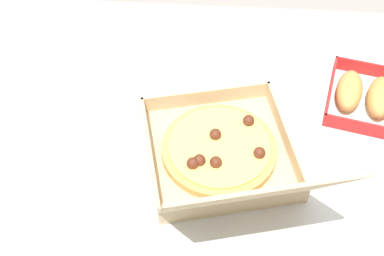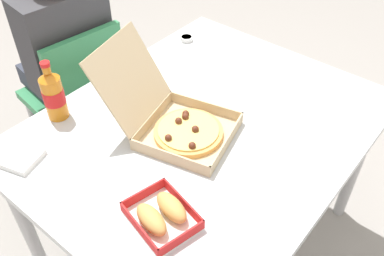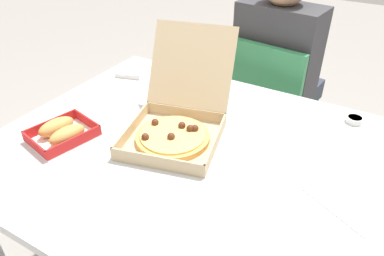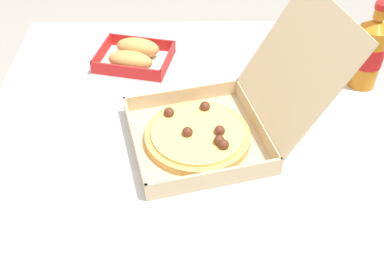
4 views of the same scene
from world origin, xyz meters
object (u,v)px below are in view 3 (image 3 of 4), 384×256
object	(u,v)px
cola_bottle	(184,56)
dipping_sauce_cup	(355,119)
diner_person	(281,64)
bread_side_box	(62,132)
chair	(270,108)
pizza_box_open	(176,123)
napkin_pile	(132,71)
paper_menu	(348,199)

from	to	relation	value
cola_bottle	dipping_sauce_cup	distance (m)	0.69
diner_person	bread_side_box	size ratio (longest dim) A/B	5.25
chair	pizza_box_open	distance (m)	0.75
cola_bottle	napkin_pile	xyz separation A→B (m)	(-0.21, -0.09, -0.08)
paper_menu	napkin_pile	distance (m)	1.00
chair	diner_person	bearing A→B (deg)	82.79
chair	pizza_box_open	xyz separation A→B (m)	(-0.09, -0.69, 0.27)
chair	diner_person	world-z (taller)	diner_person
chair	diner_person	distance (m)	0.21
paper_menu	napkin_pile	xyz separation A→B (m)	(-0.95, 0.32, 0.01)
diner_person	dipping_sauce_cup	world-z (taller)	diner_person
napkin_pile	dipping_sauce_cup	xyz separation A→B (m)	(0.90, 0.07, 0.00)
bread_side_box	diner_person	bearing A→B (deg)	67.24
diner_person	pizza_box_open	world-z (taller)	diner_person
dipping_sauce_cup	cola_bottle	bearing A→B (deg)	178.72
chair	dipping_sauce_cup	xyz separation A→B (m)	(0.39, -0.33, 0.23)
bread_side_box	dipping_sauce_cup	bearing A→B (deg)	35.96
diner_person	dipping_sauce_cup	size ratio (longest dim) A/B	20.54
chair	bread_side_box	distance (m)	1.01
pizza_box_open	cola_bottle	xyz separation A→B (m)	(-0.20, 0.38, 0.05)
bread_side_box	dipping_sauce_cup	size ratio (longest dim) A/B	3.91
diner_person	bread_side_box	bearing A→B (deg)	-112.76
bread_side_box	dipping_sauce_cup	world-z (taller)	bread_side_box
diner_person	napkin_pile	world-z (taller)	diner_person
bread_side_box	dipping_sauce_cup	distance (m)	0.97
chair	napkin_pile	size ratio (longest dim) A/B	7.55
pizza_box_open	cola_bottle	size ratio (longest dim) A/B	2.15
napkin_pile	dipping_sauce_cup	bearing A→B (deg)	4.61
diner_person	napkin_pile	bearing A→B (deg)	-138.39
napkin_pile	chair	bearing A→B (deg)	38.20
diner_person	bread_side_box	world-z (taller)	diner_person
cola_bottle	paper_menu	size ratio (longest dim) A/B	1.07
pizza_box_open	diner_person	bearing A→B (deg)	82.45
chair	napkin_pile	world-z (taller)	chair
chair	cola_bottle	xyz separation A→B (m)	(-0.29, -0.31, 0.32)
pizza_box_open	cola_bottle	distance (m)	0.44
diner_person	pizza_box_open	xyz separation A→B (m)	(-0.10, -0.75, 0.06)
diner_person	chair	bearing A→B (deg)	-97.21
chair	dipping_sauce_cup	world-z (taller)	chair
pizza_box_open	cola_bottle	world-z (taller)	pizza_box_open
diner_person	napkin_pile	xyz separation A→B (m)	(-0.51, -0.45, 0.03)
pizza_box_open	napkin_pile	world-z (taller)	pizza_box_open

